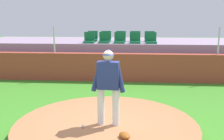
# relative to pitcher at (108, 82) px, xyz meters

# --- Properties ---
(ground_plane) EXTENTS (60.00, 60.00, 0.00)m
(ground_plane) POSITION_rel_pitcher_xyz_m (-0.06, 0.06, -1.23)
(ground_plane) COLOR #3B8624
(pitchers_mound) EXTENTS (4.24, 4.24, 0.22)m
(pitchers_mound) POSITION_rel_pitcher_xyz_m (-0.06, 0.06, -1.12)
(pitchers_mound) COLOR #A96E46
(pitchers_mound) RESTS_ON ground_plane
(pitcher) EXTENTS (0.78, 0.29, 1.74)m
(pitcher) POSITION_rel_pitcher_xyz_m (0.00, 0.00, 0.00)
(pitcher) COLOR white
(pitcher) RESTS_ON pitchers_mound
(baseball) EXTENTS (0.07, 0.07, 0.07)m
(baseball) POSITION_rel_pitcher_xyz_m (-0.55, -0.23, -0.97)
(baseball) COLOR white
(baseball) RESTS_ON pitchers_mound
(fielding_glove) EXTENTS (0.31, 0.36, 0.11)m
(fielding_glove) POSITION_rel_pitcher_xyz_m (0.39, -0.67, -0.95)
(fielding_glove) COLOR #904A15
(fielding_glove) RESTS_ON pitchers_mound
(brick_barrier) EXTENTS (14.93, 0.40, 1.16)m
(brick_barrier) POSITION_rel_pitcher_xyz_m (-0.06, 5.17, -0.65)
(brick_barrier) COLOR #A03E2D
(brick_barrier) RESTS_ON ground_plane
(fence_post_left) EXTENTS (0.06, 0.06, 1.10)m
(fence_post_left) POSITION_rel_pitcher_xyz_m (-2.75, 5.17, 0.47)
(fence_post_left) COLOR silver
(fence_post_left) RESTS_ON brick_barrier
(fence_post_right) EXTENTS (0.06, 0.06, 1.10)m
(fence_post_right) POSITION_rel_pitcher_xyz_m (3.94, 5.17, 0.47)
(fence_post_right) COLOR silver
(fence_post_right) RESTS_ON brick_barrier
(bleacher_platform) EXTENTS (14.32, 4.05, 1.47)m
(bleacher_platform) POSITION_rel_pitcher_xyz_m (-0.06, 7.89, -0.50)
(bleacher_platform) COLOR #9A829C
(bleacher_platform) RESTS_ON ground_plane
(stadium_chair_0) EXTENTS (0.48, 0.44, 0.50)m
(stadium_chair_0) POSITION_rel_pitcher_xyz_m (-1.47, 6.37, 0.39)
(stadium_chair_0) COLOR #116236
(stadium_chair_0) RESTS_ON bleacher_platform
(stadium_chair_1) EXTENTS (0.48, 0.44, 0.50)m
(stadium_chair_1) POSITION_rel_pitcher_xyz_m (-0.77, 6.41, 0.39)
(stadium_chair_1) COLOR #116236
(stadium_chair_1) RESTS_ON bleacher_platform
(stadium_chair_2) EXTENTS (0.48, 0.44, 0.50)m
(stadium_chair_2) POSITION_rel_pitcher_xyz_m (-0.07, 6.39, 0.39)
(stadium_chair_2) COLOR #116236
(stadium_chair_2) RESTS_ON bleacher_platform
(stadium_chair_3) EXTENTS (0.48, 0.44, 0.50)m
(stadium_chair_3) POSITION_rel_pitcher_xyz_m (0.63, 6.41, 0.39)
(stadium_chair_3) COLOR #116236
(stadium_chair_3) RESTS_ON bleacher_platform
(stadium_chair_4) EXTENTS (0.48, 0.44, 0.50)m
(stadium_chair_4) POSITION_rel_pitcher_xyz_m (1.35, 6.39, 0.39)
(stadium_chair_4) COLOR #116236
(stadium_chair_4) RESTS_ON bleacher_platform
(stadium_chair_5) EXTENTS (0.48, 0.44, 0.50)m
(stadium_chair_5) POSITION_rel_pitcher_xyz_m (-1.46, 7.32, 0.39)
(stadium_chair_5) COLOR #116236
(stadium_chair_5) RESTS_ON bleacher_platform
(stadium_chair_6) EXTENTS (0.48, 0.44, 0.50)m
(stadium_chair_6) POSITION_rel_pitcher_xyz_m (-0.78, 7.30, 0.39)
(stadium_chair_6) COLOR #116236
(stadium_chair_6) RESTS_ON bleacher_platform
(stadium_chair_7) EXTENTS (0.48, 0.44, 0.50)m
(stadium_chair_7) POSITION_rel_pitcher_xyz_m (-0.06, 7.29, 0.39)
(stadium_chair_7) COLOR #116236
(stadium_chair_7) RESTS_ON bleacher_platform
(stadium_chair_8) EXTENTS (0.48, 0.44, 0.50)m
(stadium_chair_8) POSITION_rel_pitcher_xyz_m (0.65, 7.28, 0.39)
(stadium_chair_8) COLOR #116236
(stadium_chair_8) RESTS_ON bleacher_platform
(stadium_chair_9) EXTENTS (0.48, 0.44, 0.50)m
(stadium_chair_9) POSITION_rel_pitcher_xyz_m (1.34, 7.30, 0.39)
(stadium_chair_9) COLOR #116236
(stadium_chair_9) RESTS_ON bleacher_platform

